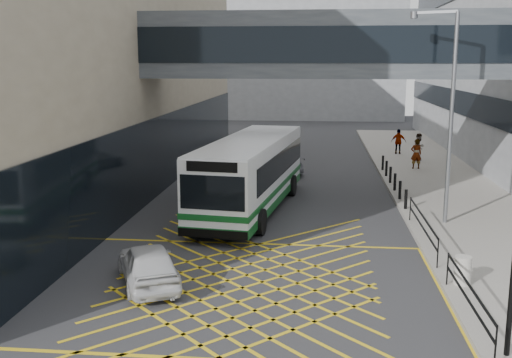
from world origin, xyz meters
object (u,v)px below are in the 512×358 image
(car_white, at_px, (148,264))
(car_dark, at_px, (259,193))
(street_lamp, at_px, (447,105))
(pedestrian_a, at_px, (416,154))
(pedestrian_b, at_px, (419,147))
(litter_bin, at_px, (463,270))
(car_silver, at_px, (283,162))
(pedestrian_c, at_px, (399,142))
(bus, at_px, (251,172))

(car_white, bearing_deg, car_dark, -127.30)
(car_dark, height_order, street_lamp, street_lamp)
(car_white, xyz_separation_m, pedestrian_a, (11.27, 20.70, 0.42))
(pedestrian_a, height_order, pedestrian_b, pedestrian_a)
(car_dark, distance_m, pedestrian_b, 16.46)
(car_dark, height_order, litter_bin, car_dark)
(car_dark, distance_m, street_lamp, 9.33)
(car_silver, relative_size, litter_bin, 4.73)
(litter_bin, distance_m, pedestrian_a, 20.19)
(pedestrian_c, bearing_deg, pedestrian_a, 101.15)
(car_dark, xyz_separation_m, litter_bin, (7.12, -9.70, -0.09))
(bus, distance_m, car_dark, 1.24)
(bus, xyz_separation_m, pedestrian_b, (9.83, 13.90, -0.70))
(pedestrian_b, height_order, pedestrian_c, pedestrian_b)
(bus, distance_m, car_silver, 9.77)
(car_white, bearing_deg, bus, -126.24)
(car_silver, height_order, pedestrian_b, pedestrian_b)
(car_white, bearing_deg, car_silver, -122.99)
(car_silver, bearing_deg, litter_bin, 89.03)
(car_dark, xyz_separation_m, pedestrian_b, (9.52, 13.41, 0.40))
(bus, distance_m, pedestrian_a, 14.26)
(pedestrian_a, distance_m, pedestrian_c, 5.99)
(pedestrian_a, relative_size, pedestrian_b, 1.00)
(bus, relative_size, street_lamp, 1.41)
(car_silver, bearing_deg, pedestrian_a, 168.59)
(litter_bin, distance_m, pedestrian_b, 23.24)
(car_white, bearing_deg, pedestrian_a, -142.70)
(bus, relative_size, car_white, 2.86)
(car_white, height_order, car_silver, car_white)
(pedestrian_b, bearing_deg, car_silver, 160.90)
(bus, distance_m, street_lamp, 9.03)
(litter_bin, xyz_separation_m, pedestrian_c, (1.43, 26.10, 0.46))
(bus, xyz_separation_m, pedestrian_a, (9.17, 10.90, -0.69))
(car_white, xyz_separation_m, car_dark, (2.41, 10.29, 0.01))
(car_white, height_order, street_lamp, street_lamp)
(car_white, xyz_separation_m, pedestrian_b, (11.93, 23.70, 0.41))
(bus, bearing_deg, street_lamp, -5.83)
(litter_bin, xyz_separation_m, pedestrian_b, (2.40, 23.11, 0.49))
(pedestrian_a, bearing_deg, car_dark, 42.82)
(car_silver, height_order, pedestrian_a, pedestrian_a)
(pedestrian_a, bearing_deg, car_silver, 1.78)
(car_white, height_order, pedestrian_b, pedestrian_b)
(car_silver, height_order, street_lamp, street_lamp)
(car_white, relative_size, car_silver, 1.03)
(car_white, xyz_separation_m, pedestrian_c, (10.96, 26.69, 0.38))
(car_silver, height_order, pedestrian_c, pedestrian_c)
(car_dark, bearing_deg, car_silver, -86.80)
(car_dark, xyz_separation_m, street_lamp, (7.89, -2.41, 4.37))
(pedestrian_b, bearing_deg, car_white, -161.30)
(car_white, relative_size, car_dark, 0.97)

